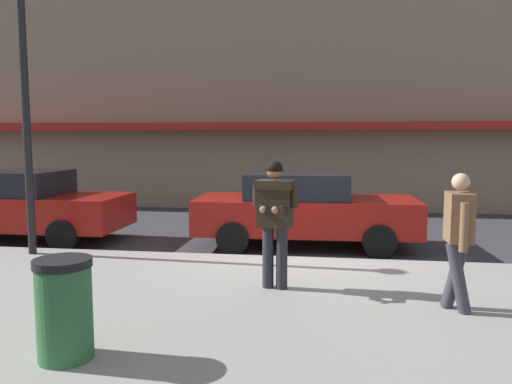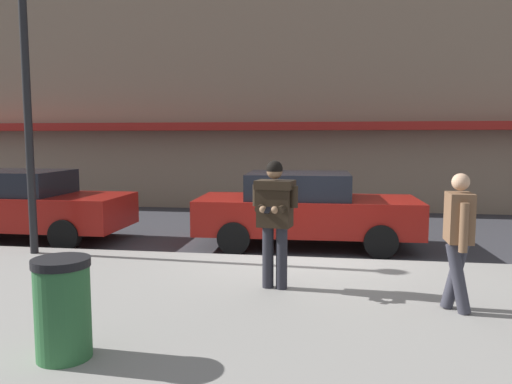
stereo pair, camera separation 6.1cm
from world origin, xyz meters
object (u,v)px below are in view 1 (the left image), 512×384
at_px(parked_sedan_mid, 304,209).
at_px(pedestrian_dark_coat, 459,233).
at_px(trash_bin, 64,309).
at_px(street_lamp_post, 25,88).
at_px(man_texting_on_phone, 275,210).
at_px(parked_sedan_near, 21,205).

bearing_deg(parked_sedan_mid, pedestrian_dark_coat, -62.85).
distance_m(pedestrian_dark_coat, trash_bin, 4.52).
bearing_deg(trash_bin, pedestrian_dark_coat, 25.61).
xyz_separation_m(parked_sedan_mid, trash_bin, (-2.00, -5.96, -0.16)).
relative_size(pedestrian_dark_coat, street_lamp_post, 0.35).
distance_m(man_texting_on_phone, street_lamp_post, 5.21).
xyz_separation_m(pedestrian_dark_coat, trash_bin, (-4.06, -1.94, -0.47)).
distance_m(parked_sedan_near, parked_sedan_mid, 6.17).
relative_size(pedestrian_dark_coat, trash_bin, 1.74).
relative_size(parked_sedan_near, man_texting_on_phone, 2.50).
xyz_separation_m(parked_sedan_mid, pedestrian_dark_coat, (2.06, -4.02, 0.32)).
bearing_deg(parked_sedan_near, man_texting_on_phone, -28.07).
xyz_separation_m(man_texting_on_phone, pedestrian_dark_coat, (2.30, -0.59, -0.14)).
distance_m(street_lamp_post, trash_bin, 5.53).
xyz_separation_m(man_texting_on_phone, trash_bin, (-1.75, -2.53, -0.62)).
relative_size(parked_sedan_mid, man_texting_on_phone, 2.53).
distance_m(parked_sedan_mid, pedestrian_dark_coat, 4.53).
bearing_deg(parked_sedan_near, street_lamp_post, -52.26).
relative_size(parked_sedan_near, pedestrian_dark_coat, 2.65).
relative_size(parked_sedan_mid, trash_bin, 4.65).
height_order(street_lamp_post, trash_bin, street_lamp_post).
bearing_deg(parked_sedan_near, trash_bin, -53.76).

